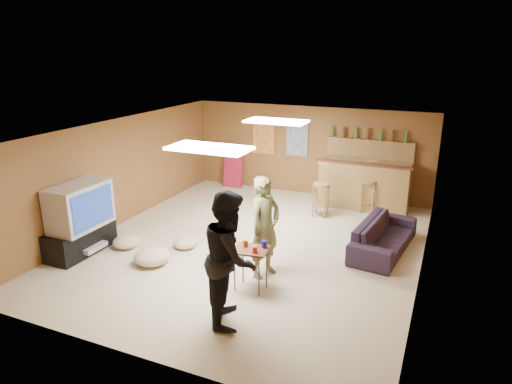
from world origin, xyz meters
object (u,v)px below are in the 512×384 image
at_px(person_olive, 265,227).
at_px(tv_body, 79,206).
at_px(sofa, 384,236).
at_px(tray_table, 251,269).
at_px(person_black, 230,257).
at_px(bar_counter, 364,185).

bearing_deg(person_olive, tv_body, 119.69).
bearing_deg(sofa, tray_table, 150.50).
xyz_separation_m(tv_body, person_black, (3.36, -0.80, 0.02)).
bearing_deg(person_black, person_olive, -20.14).
relative_size(tv_body, bar_counter, 0.55).
relative_size(bar_counter, person_olive, 1.20).
distance_m(person_black, sofa, 3.50).
distance_m(person_olive, sofa, 2.43).
bearing_deg(bar_counter, person_olive, -102.20).
distance_m(bar_counter, person_black, 5.33).
height_order(tv_body, tray_table, tv_body).
relative_size(person_olive, person_black, 0.91).
bearing_deg(bar_counter, sofa, -70.03).
height_order(bar_counter, sofa, bar_counter).
bearing_deg(bar_counter, person_black, -98.51).
height_order(tv_body, person_olive, person_olive).
relative_size(person_black, tray_table, 2.70).
height_order(bar_counter, person_olive, person_olive).
distance_m(person_olive, person_black, 1.35).
relative_size(tv_body, tray_table, 1.62).
bearing_deg(sofa, person_black, 159.57).
relative_size(person_olive, sofa, 0.85).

